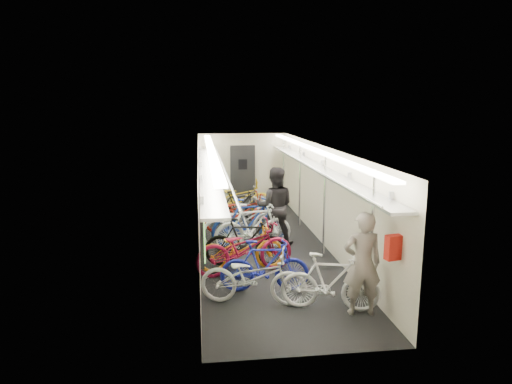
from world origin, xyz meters
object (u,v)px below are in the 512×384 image
object	(u,v)px
passenger_near	(362,264)
passenger_mid	(275,206)
bicycle_0	(253,277)
bicycle_1	(265,266)
backpack	(394,247)

from	to	relation	value
passenger_near	passenger_mid	bearing A→B (deg)	-75.59
bicycle_0	passenger_near	size ratio (longest dim) A/B	1.07
passenger_mid	bicycle_1	bearing A→B (deg)	88.03
bicycle_0	passenger_near	xyz separation A→B (m)	(1.70, -0.59, 0.38)
backpack	bicycle_1	bearing A→B (deg)	125.50
bicycle_0	passenger_mid	world-z (taller)	passenger_mid
passenger_near	bicycle_1	bearing A→B (deg)	-34.23
backpack	passenger_near	bearing A→B (deg)	109.24
bicycle_1	bicycle_0	bearing A→B (deg)	155.94
passenger_near	bicycle_0	bearing A→B (deg)	-16.12
bicycle_1	passenger_mid	distance (m)	2.93
bicycle_0	backpack	world-z (taller)	backpack
passenger_near	passenger_mid	xyz separation A→B (m)	(-0.78, 3.91, 0.09)
bicycle_0	bicycle_1	distance (m)	0.57
passenger_near	backpack	xyz separation A→B (m)	(0.30, -0.49, 0.42)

